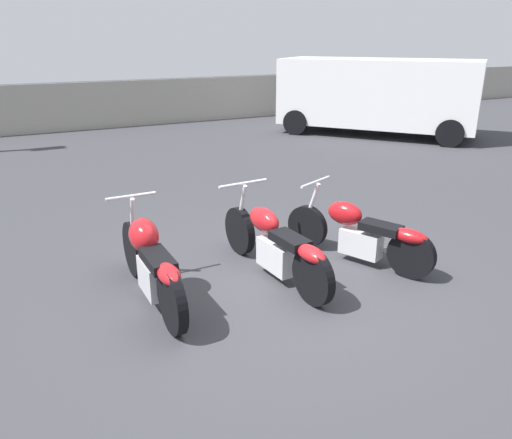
% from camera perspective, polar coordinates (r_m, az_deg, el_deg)
% --- Properties ---
extents(ground_plane, '(60.00, 60.00, 0.00)m').
position_cam_1_polar(ground_plane, '(5.63, 2.64, -8.00)').
color(ground_plane, '#38383D').
extents(fence_back, '(40.00, 0.04, 1.40)m').
position_cam_1_polar(fence_back, '(16.15, -18.46, 12.19)').
color(fence_back, '#9E998E').
rests_on(fence_back, ground_plane).
extents(motorcycle_slot_0, '(0.56, 2.04, 1.02)m').
position_cam_1_polar(motorcycle_slot_0, '(5.32, -11.91, -4.85)').
color(motorcycle_slot_0, black).
rests_on(motorcycle_slot_0, ground_plane).
extents(motorcycle_slot_1, '(0.67, 2.16, 0.98)m').
position_cam_1_polar(motorcycle_slot_1, '(5.74, 2.22, -2.93)').
color(motorcycle_slot_1, black).
rests_on(motorcycle_slot_1, ground_plane).
extents(motorcycle_slot_2, '(0.98, 1.89, 0.94)m').
position_cam_1_polar(motorcycle_slot_2, '(6.26, 11.83, -1.56)').
color(motorcycle_slot_2, black).
rests_on(motorcycle_slot_2, ground_plane).
extents(parked_van, '(4.98, 5.50, 2.08)m').
position_cam_1_polar(parked_van, '(14.92, 13.77, 13.86)').
color(parked_van, white).
rests_on(parked_van, ground_plane).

